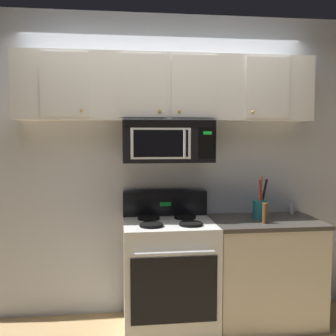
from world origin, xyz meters
The scene contains 8 objects.
back_wall centered at (0.00, 0.79, 1.35)m, with size 5.20×0.10×2.70m, color silver.
stove_range centered at (0.00, 0.42, 0.47)m, with size 0.76×0.69×1.12m.
over_range_microwave centered at (0.00, 0.54, 1.58)m, with size 0.76×0.43×0.35m.
upper_cabinets centered at (0.00, 0.57, 2.02)m, with size 2.50×0.36×0.55m.
counter_segment centered at (0.84, 0.43, 0.45)m, with size 0.93×0.65×0.90m.
utensil_crock_teal centered at (0.80, 0.46, 1.00)m, with size 0.12×0.12×0.37m.
salt_shaker centered at (1.18, 0.64, 0.96)m, with size 0.04×0.04×0.12m.
pepper_mill centered at (0.78, 0.28, 0.98)m, with size 0.05×0.05×0.17m, color brown.
Camera 1 is at (-0.41, -2.82, 1.62)m, focal length 42.36 mm.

